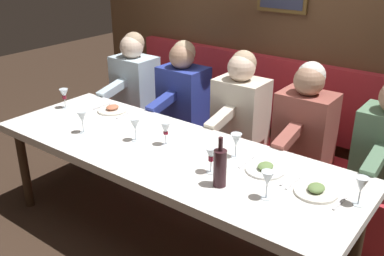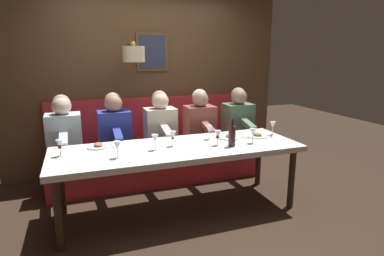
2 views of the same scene
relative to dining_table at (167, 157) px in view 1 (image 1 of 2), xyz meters
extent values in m
plane|color=#332319|center=(0.00, 0.00, -0.68)|extent=(12.00, 12.00, 0.00)
cube|color=silver|center=(0.00, 0.00, 0.03)|extent=(0.90, 2.62, 0.06)
cylinder|color=#352416|center=(-0.35, 1.21, -0.34)|extent=(0.07, 0.07, 0.68)
cylinder|color=#352416|center=(0.35, -1.21, -0.34)|extent=(0.07, 0.07, 0.68)
cylinder|color=#352416|center=(0.35, 1.21, -0.34)|extent=(0.07, 0.07, 0.68)
cube|color=red|center=(0.89, 0.00, -0.45)|extent=(0.52, 2.82, 0.45)
cube|color=brown|center=(1.48, 0.00, 0.77)|extent=(0.10, 4.02, 2.90)
cube|color=red|center=(1.39, 0.00, 0.09)|extent=(0.10, 2.82, 0.64)
cube|color=#567A5B|center=(0.60, -1.17, 0.09)|extent=(0.33, 0.09, 0.14)
cube|color=#934C42|center=(0.89, -0.59, 0.05)|extent=(0.30, 0.40, 0.56)
sphere|color=#A37A60|center=(0.87, -0.59, 0.43)|extent=(0.22, 0.22, 0.22)
sphere|color=silver|center=(0.90, -0.59, 0.46)|extent=(0.20, 0.20, 0.20)
cube|color=#934C42|center=(0.60, -0.59, 0.09)|extent=(0.33, 0.09, 0.14)
cube|color=beige|center=(0.89, -0.03, 0.05)|extent=(0.30, 0.40, 0.56)
sphere|color=beige|center=(0.87, -0.03, 0.43)|extent=(0.22, 0.22, 0.22)
sphere|color=tan|center=(0.90, -0.03, 0.46)|extent=(0.20, 0.20, 0.20)
cube|color=beige|center=(0.60, -0.03, 0.09)|extent=(0.33, 0.09, 0.14)
cube|color=#283893|center=(0.89, 0.56, 0.05)|extent=(0.30, 0.40, 0.56)
sphere|color=#A37A60|center=(0.87, 0.56, 0.43)|extent=(0.22, 0.22, 0.22)
sphere|color=tan|center=(0.90, 0.56, 0.46)|extent=(0.20, 0.20, 0.20)
cube|color=#283893|center=(0.60, 0.56, 0.09)|extent=(0.33, 0.09, 0.14)
cube|color=silver|center=(0.89, 1.16, 0.05)|extent=(0.30, 0.40, 0.56)
sphere|color=beige|center=(0.87, 1.16, 0.43)|extent=(0.22, 0.22, 0.22)
sphere|color=tan|center=(0.90, 1.16, 0.46)|extent=(0.20, 0.20, 0.20)
cube|color=silver|center=(0.60, 1.16, 0.09)|extent=(0.33, 0.09, 0.14)
cylinder|color=silver|center=(0.26, 0.80, 0.07)|extent=(0.24, 0.24, 0.01)
ellipsoid|color=#B76647|center=(0.26, 0.80, 0.09)|extent=(0.11, 0.09, 0.04)
cube|color=silver|center=(0.24, 0.66, 0.07)|extent=(0.17, 0.04, 0.01)
cube|color=silver|center=(0.28, 0.95, 0.07)|extent=(0.18, 0.03, 0.01)
cylinder|color=white|center=(0.13, -0.67, 0.07)|extent=(0.24, 0.24, 0.01)
ellipsoid|color=#668447|center=(0.13, -0.67, 0.09)|extent=(0.11, 0.09, 0.04)
cube|color=silver|center=(0.11, -0.81, 0.07)|extent=(0.17, 0.03, 0.01)
cube|color=silver|center=(0.15, -0.52, 0.07)|extent=(0.18, 0.02, 0.01)
cylinder|color=silver|center=(0.07, -1.01, 0.07)|extent=(0.24, 0.24, 0.01)
ellipsoid|color=#668447|center=(0.07, -1.01, 0.09)|extent=(0.11, 0.09, 0.04)
cube|color=silver|center=(0.05, -1.15, 0.07)|extent=(0.17, 0.03, 0.01)
cube|color=silver|center=(0.09, -0.86, 0.07)|extent=(0.18, 0.02, 0.01)
cylinder|color=silver|center=(-0.09, -0.41, 0.06)|extent=(0.06, 0.06, 0.00)
cylinder|color=silver|center=(-0.09, -0.41, 0.10)|extent=(0.01, 0.01, 0.07)
cone|color=silver|center=(-0.09, -0.41, 0.18)|extent=(0.07, 0.07, 0.08)
cylinder|color=maroon|center=(-0.09, -0.41, 0.16)|extent=(0.03, 0.03, 0.03)
cylinder|color=silver|center=(0.05, 0.05, 0.06)|extent=(0.06, 0.06, 0.00)
cylinder|color=silver|center=(0.05, 0.05, 0.10)|extent=(0.01, 0.01, 0.07)
cone|color=silver|center=(0.05, 0.05, 0.18)|extent=(0.07, 0.07, 0.08)
cylinder|color=maroon|center=(0.05, 0.05, 0.15)|extent=(0.03, 0.03, 0.02)
cylinder|color=silver|center=(-0.03, 0.26, 0.06)|extent=(0.06, 0.06, 0.00)
cylinder|color=silver|center=(-0.03, 0.26, 0.10)|extent=(0.01, 0.01, 0.07)
cone|color=silver|center=(-0.03, 0.26, 0.18)|extent=(0.07, 0.07, 0.08)
cylinder|color=silver|center=(0.08, 1.17, 0.06)|extent=(0.06, 0.06, 0.00)
cylinder|color=silver|center=(0.08, 1.17, 0.10)|extent=(0.01, 0.01, 0.07)
cone|color=silver|center=(0.08, 1.17, 0.18)|extent=(0.07, 0.07, 0.08)
cylinder|color=maroon|center=(0.08, 1.17, 0.16)|extent=(0.03, 0.03, 0.03)
cylinder|color=silver|center=(-0.14, -0.82, 0.06)|extent=(0.06, 0.06, 0.00)
cylinder|color=silver|center=(-0.14, -0.82, 0.10)|extent=(0.01, 0.01, 0.07)
cone|color=silver|center=(-0.14, -0.82, 0.18)|extent=(0.07, 0.07, 0.08)
cylinder|color=silver|center=(-0.16, 0.66, 0.06)|extent=(0.06, 0.06, 0.00)
cylinder|color=silver|center=(-0.16, 0.66, 0.10)|extent=(0.01, 0.01, 0.07)
cone|color=silver|center=(-0.16, 0.66, 0.18)|extent=(0.07, 0.07, 0.08)
cylinder|color=silver|center=(0.18, -0.43, 0.06)|extent=(0.06, 0.06, 0.00)
cylinder|color=silver|center=(0.18, -0.43, 0.10)|extent=(0.01, 0.01, 0.07)
cone|color=silver|center=(0.18, -0.43, 0.18)|extent=(0.07, 0.07, 0.08)
cylinder|color=silver|center=(0.10, -1.23, 0.06)|extent=(0.06, 0.06, 0.00)
cylinder|color=silver|center=(0.10, -1.23, 0.10)|extent=(0.01, 0.01, 0.07)
cone|color=silver|center=(0.10, -1.23, 0.18)|extent=(0.07, 0.07, 0.08)
cylinder|color=#33191E|center=(-0.18, -0.54, 0.17)|extent=(0.08, 0.08, 0.22)
cylinder|color=#33191E|center=(-0.18, -0.54, 0.32)|extent=(0.03, 0.03, 0.08)
camera|label=1|loc=(-1.99, -1.72, 1.35)|focal=41.00mm
camera|label=2|loc=(-3.13, 0.98, 1.03)|focal=29.96mm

